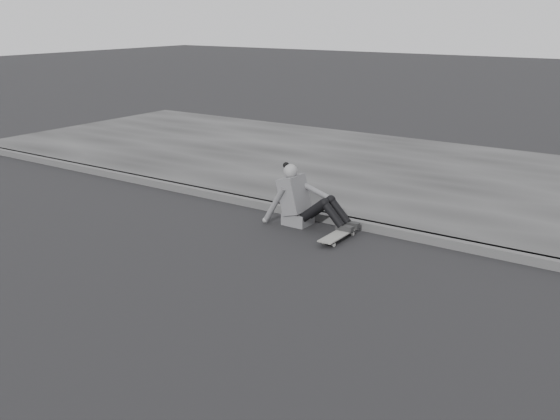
# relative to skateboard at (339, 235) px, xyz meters

# --- Properties ---
(ground) EXTENTS (80.00, 80.00, 0.00)m
(ground) POSITION_rel_skateboard_xyz_m (2.45, -2.00, -0.07)
(ground) COLOR black
(ground) RESTS_ON ground
(curb) EXTENTS (24.00, 0.16, 0.12)m
(curb) POSITION_rel_skateboard_xyz_m (2.45, 0.58, -0.01)
(curb) COLOR #454545
(curb) RESTS_ON ground
(skateboard) EXTENTS (0.20, 0.78, 0.09)m
(skateboard) POSITION_rel_skateboard_xyz_m (0.00, 0.00, 0.00)
(skateboard) COLOR gray
(skateboard) RESTS_ON ground
(seated_woman) EXTENTS (1.38, 0.46, 0.88)m
(seated_woman) POSITION_rel_skateboard_xyz_m (-0.73, 0.25, 0.29)
(seated_woman) COLOR #565659
(seated_woman) RESTS_ON ground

